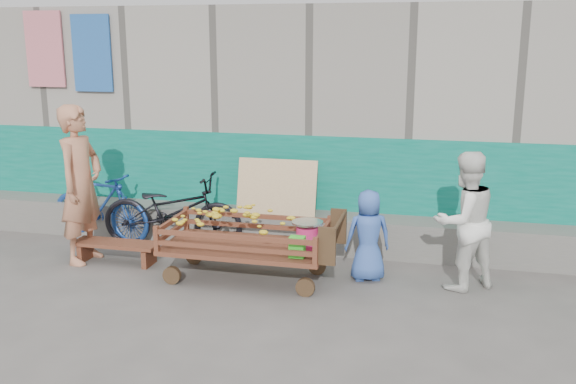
% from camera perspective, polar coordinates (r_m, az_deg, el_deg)
% --- Properties ---
extents(ground, '(80.00, 80.00, 0.00)m').
position_cam_1_polar(ground, '(6.26, -8.91, -11.12)').
color(ground, '#514E4A').
rests_on(ground, ground).
extents(building_wall, '(12.00, 3.50, 3.00)m').
position_cam_1_polar(building_wall, '(9.62, -0.04, 6.78)').
color(building_wall, gray).
rests_on(building_wall, ground).
extents(banana_cart, '(1.94, 0.88, 0.83)m').
position_cam_1_polar(banana_cart, '(6.99, -4.07, -3.42)').
color(banana_cart, '#502516').
rests_on(banana_cart, ground).
extents(bench, '(1.03, 0.31, 0.26)m').
position_cam_1_polar(bench, '(7.85, -15.00, -4.79)').
color(bench, '#502516').
rests_on(bench, ground).
extents(vendor_man, '(0.49, 0.71, 1.86)m').
position_cam_1_polar(vendor_man, '(7.85, -17.94, 0.64)').
color(vendor_man, '#B77555').
rests_on(vendor_man, ground).
extents(woman, '(0.91, 0.87, 1.47)m').
position_cam_1_polar(woman, '(6.94, 15.40, -2.50)').
color(woman, white).
rests_on(woman, ground).
extents(child, '(0.57, 0.47, 1.01)m').
position_cam_1_polar(child, '(7.03, 7.15, -3.86)').
color(child, '#385DB2').
rests_on(child, ground).
extents(bicycle_dark, '(1.85, 0.78, 0.95)m').
position_cam_1_polar(bicycle_dark, '(8.21, -10.26, -1.66)').
color(bicycle_dark, black).
rests_on(bicycle_dark, ground).
extents(bicycle_blue, '(1.59, 0.71, 0.92)m').
position_cam_1_polar(bicycle_blue, '(8.72, -16.41, -1.20)').
color(bicycle_blue, '#1D4397').
rests_on(bicycle_blue, ground).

